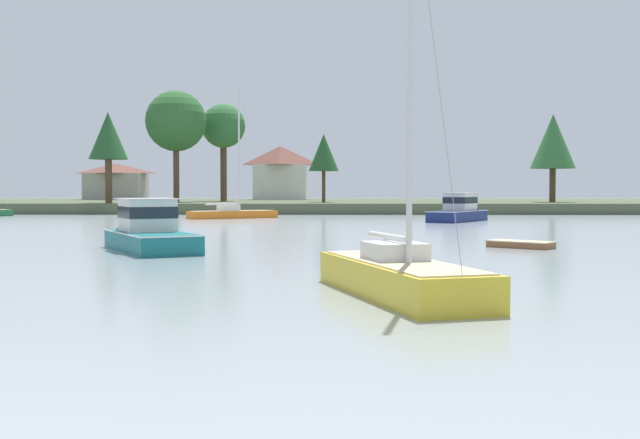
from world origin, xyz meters
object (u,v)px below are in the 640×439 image
sailboat_yellow (400,287)px  sailboat_orange (232,215)px  dinghy_wood (521,245)px  cruiser_navy (462,214)px  cruiser_teal (146,238)px

sailboat_yellow → sailboat_orange: 57.83m
dinghy_wood → cruiser_navy: size_ratio=0.37×
sailboat_yellow → dinghy_wood: sailboat_yellow is taller
sailboat_orange → dinghy_wood: sailboat_orange is taller
sailboat_orange → cruiser_navy: size_ratio=1.46×
cruiser_navy → cruiser_teal: bearing=-121.7°
dinghy_wood → sailboat_yellow: bearing=-113.0°
sailboat_yellow → cruiser_navy: 51.14m
sailboat_yellow → dinghy_wood: 19.32m
cruiser_teal → dinghy_wood: size_ratio=2.62×
sailboat_orange → cruiser_teal: bearing=-88.7°
sailboat_orange → cruiser_navy: sailboat_orange is taller
sailboat_orange → cruiser_navy: (21.80, -6.40, 0.33)m
cruiser_teal → cruiser_navy: (20.85, 33.79, 0.06)m
sailboat_yellow → cruiser_teal: size_ratio=1.38×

